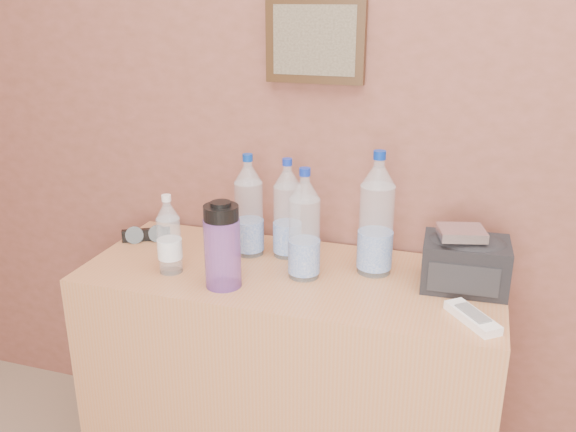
{
  "coord_description": "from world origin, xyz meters",
  "views": [
    {
      "loc": [
        0.07,
        0.18,
        1.53
      ],
      "look_at": [
        -0.42,
        1.71,
        0.94
      ],
      "focal_mm": 38.0,
      "sensor_mm": 36.0,
      "label": 1
    }
  ],
  "objects_px": {
    "nalgene_bottle": "(222,245)",
    "sunglasses": "(146,235)",
    "dresser": "(290,381)",
    "toiletry_bag": "(465,261)",
    "pet_small": "(169,239)",
    "pet_large_c": "(376,220)",
    "foil_packet": "(462,233)",
    "ac_remote": "(472,318)",
    "pet_large_a": "(249,211)",
    "pet_large_d": "(304,230)",
    "pet_large_b": "(287,214)"
  },
  "relations": [
    {
      "from": "pet_large_a",
      "to": "pet_small",
      "type": "xyz_separation_m",
      "value": [
        -0.17,
        -0.2,
        -0.04
      ]
    },
    {
      "from": "pet_large_c",
      "to": "pet_large_d",
      "type": "xyz_separation_m",
      "value": [
        -0.19,
        -0.09,
        -0.02
      ]
    },
    {
      "from": "toiletry_bag",
      "to": "pet_small",
      "type": "bearing_deg",
      "value": -172.08
    },
    {
      "from": "pet_large_c",
      "to": "foil_packet",
      "type": "height_order",
      "value": "pet_large_c"
    },
    {
      "from": "pet_large_c",
      "to": "pet_large_d",
      "type": "bearing_deg",
      "value": -153.78
    },
    {
      "from": "pet_small",
      "to": "toiletry_bag",
      "type": "xyz_separation_m",
      "value": [
        0.82,
        0.16,
        -0.03
      ]
    },
    {
      "from": "pet_small",
      "to": "toiletry_bag",
      "type": "bearing_deg",
      "value": 10.78
    },
    {
      "from": "pet_large_b",
      "to": "pet_large_c",
      "type": "bearing_deg",
      "value": -7.92
    },
    {
      "from": "nalgene_bottle",
      "to": "pet_large_b",
      "type": "bearing_deg",
      "value": 67.77
    },
    {
      "from": "pet_large_c",
      "to": "nalgene_bottle",
      "type": "height_order",
      "value": "pet_large_c"
    },
    {
      "from": "pet_small",
      "to": "ac_remote",
      "type": "bearing_deg",
      "value": -2.5
    },
    {
      "from": "pet_large_a",
      "to": "toiletry_bag",
      "type": "bearing_deg",
      "value": -3.47
    },
    {
      "from": "pet_large_b",
      "to": "foil_packet",
      "type": "bearing_deg",
      "value": -9.39
    },
    {
      "from": "pet_large_a",
      "to": "ac_remote",
      "type": "relative_size",
      "value": 1.92
    },
    {
      "from": "ac_remote",
      "to": "toiletry_bag",
      "type": "bearing_deg",
      "value": 150.41
    },
    {
      "from": "nalgene_bottle",
      "to": "ac_remote",
      "type": "relative_size",
      "value": 1.48
    },
    {
      "from": "pet_large_b",
      "to": "nalgene_bottle",
      "type": "distance_m",
      "value": 0.28
    },
    {
      "from": "pet_large_c",
      "to": "nalgene_bottle",
      "type": "bearing_deg",
      "value": -150.46
    },
    {
      "from": "nalgene_bottle",
      "to": "sunglasses",
      "type": "relative_size",
      "value": 1.58
    },
    {
      "from": "pet_large_d",
      "to": "foil_packet",
      "type": "height_order",
      "value": "pet_large_d"
    },
    {
      "from": "ac_remote",
      "to": "pet_small",
      "type": "bearing_deg",
      "value": -131.2
    },
    {
      "from": "pet_large_a",
      "to": "sunglasses",
      "type": "distance_m",
      "value": 0.38
    },
    {
      "from": "sunglasses",
      "to": "dresser",
      "type": "bearing_deg",
      "value": -38.11
    },
    {
      "from": "pet_small",
      "to": "sunglasses",
      "type": "xyz_separation_m",
      "value": [
        -0.19,
        0.19,
        -0.08
      ]
    },
    {
      "from": "pet_large_b",
      "to": "foil_packet",
      "type": "height_order",
      "value": "pet_large_b"
    },
    {
      "from": "dresser",
      "to": "toiletry_bag",
      "type": "distance_m",
      "value": 0.67
    },
    {
      "from": "sunglasses",
      "to": "toiletry_bag",
      "type": "height_order",
      "value": "toiletry_bag"
    },
    {
      "from": "pet_large_a",
      "to": "ac_remote",
      "type": "height_order",
      "value": "pet_large_a"
    },
    {
      "from": "pet_large_a",
      "to": "pet_large_b",
      "type": "distance_m",
      "value": 0.12
    },
    {
      "from": "pet_large_b",
      "to": "pet_large_a",
      "type": "bearing_deg",
      "value": -169.14
    },
    {
      "from": "pet_large_b",
      "to": "pet_small",
      "type": "relative_size",
      "value": 1.32
    },
    {
      "from": "pet_large_c",
      "to": "pet_large_d",
      "type": "relative_size",
      "value": 1.13
    },
    {
      "from": "nalgene_bottle",
      "to": "sunglasses",
      "type": "xyz_separation_m",
      "value": [
        -0.38,
        0.23,
        -0.1
      ]
    },
    {
      "from": "toiletry_bag",
      "to": "foil_packet",
      "type": "distance_m",
      "value": 0.09
    },
    {
      "from": "dresser",
      "to": "foil_packet",
      "type": "relative_size",
      "value": 10.18
    },
    {
      "from": "pet_large_a",
      "to": "nalgene_bottle",
      "type": "distance_m",
      "value": 0.24
    },
    {
      "from": "sunglasses",
      "to": "ac_remote",
      "type": "distance_m",
      "value": 1.07
    },
    {
      "from": "dresser",
      "to": "sunglasses",
      "type": "relative_size",
      "value": 7.78
    },
    {
      "from": "pet_large_c",
      "to": "pet_small",
      "type": "height_order",
      "value": "pet_large_c"
    },
    {
      "from": "pet_large_b",
      "to": "ac_remote",
      "type": "bearing_deg",
      "value": -24.36
    },
    {
      "from": "pet_small",
      "to": "nalgene_bottle",
      "type": "bearing_deg",
      "value": -11.69
    },
    {
      "from": "pet_large_a",
      "to": "pet_large_d",
      "type": "distance_m",
      "value": 0.24
    },
    {
      "from": "pet_large_b",
      "to": "foil_packet",
      "type": "relative_size",
      "value": 2.59
    },
    {
      "from": "pet_large_c",
      "to": "pet_large_a",
      "type": "bearing_deg",
      "value": 177.63
    },
    {
      "from": "pet_large_d",
      "to": "nalgene_bottle",
      "type": "relative_size",
      "value": 1.31
    },
    {
      "from": "pet_large_c",
      "to": "foil_packet",
      "type": "xyz_separation_m",
      "value": [
        0.24,
        -0.05,
        0.01
      ]
    },
    {
      "from": "pet_large_a",
      "to": "pet_large_d",
      "type": "height_order",
      "value": "pet_large_d"
    },
    {
      "from": "toiletry_bag",
      "to": "sunglasses",
      "type": "bearing_deg",
      "value": 175.19
    },
    {
      "from": "pet_large_b",
      "to": "toiletry_bag",
      "type": "xyz_separation_m",
      "value": [
        0.53,
        -0.06,
        -0.06
      ]
    },
    {
      "from": "pet_large_a",
      "to": "pet_large_c",
      "type": "xyz_separation_m",
      "value": [
        0.4,
        -0.02,
        0.02
      ]
    }
  ]
}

